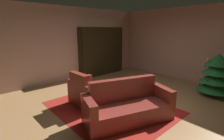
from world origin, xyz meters
name	(u,v)px	position (x,y,z in m)	size (l,w,h in m)	color
ground_plane	(129,105)	(0.00, 0.00, 0.00)	(7.83, 7.83, 0.00)	#A87B4D
wall_back	(190,45)	(0.00, 3.29, 1.37)	(6.29, 0.06, 2.74)	tan
wall_left	(69,44)	(-3.11, 0.00, 1.37)	(0.06, 6.64, 2.74)	tan
area_rug	(111,107)	(-0.19, -0.48, 0.00)	(2.95, 2.42, 0.01)	#A4241C
bookshelf_unit	(105,51)	(-2.86, 1.51, 0.99)	(0.34, 2.12, 2.00)	black
armchair_red	(88,93)	(-0.72, -0.81, 0.31)	(0.97, 0.74, 0.90)	maroon
couch_red	(128,107)	(0.49, -0.60, 0.30)	(1.28, 2.02, 0.89)	maroon
coffee_table	(114,92)	(-0.19, -0.37, 0.40)	(0.67, 0.67, 0.44)	black
book_stack_on_table	(113,88)	(-0.24, -0.38, 0.50)	(0.22, 0.18, 0.12)	red
bottle_on_table	(109,88)	(-0.19, -0.55, 0.55)	(0.07, 0.07, 0.27)	#215121
decorated_tree	(216,75)	(1.24, 2.38, 0.64)	(0.99, 0.99, 1.26)	brown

